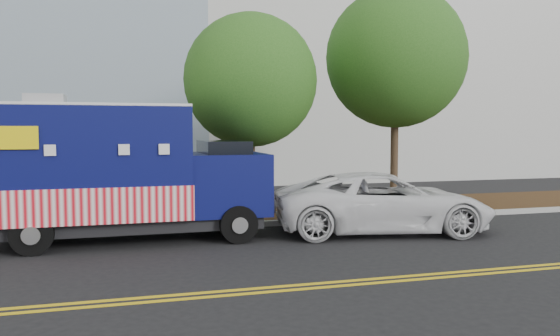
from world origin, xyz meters
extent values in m
plane|color=black|center=(0.00, 0.00, 0.00)|extent=(120.00, 120.00, 0.00)
cube|color=#9E9E99|center=(0.00, 1.40, 0.07)|extent=(120.00, 0.18, 0.15)
cube|color=black|center=(0.00, 3.50, 0.07)|extent=(120.00, 4.00, 0.15)
cube|color=gold|center=(0.00, -4.45, 0.01)|extent=(120.00, 0.10, 0.01)
cube|color=gold|center=(0.00, -4.70, 0.01)|extent=(120.00, 0.10, 0.01)
cylinder|color=#38281C|center=(1.91, 2.86, 1.60)|extent=(0.26, 0.26, 3.20)
sphere|color=#245618|center=(1.91, 2.86, 4.20)|extent=(4.03, 4.03, 4.03)
cylinder|color=#38281C|center=(7.09, 3.52, 1.98)|extent=(0.26, 0.26, 3.96)
sphere|color=#245618|center=(7.09, 3.52, 5.14)|extent=(4.73, 4.73, 4.73)
cube|color=#473828|center=(-1.23, 2.01, 1.20)|extent=(0.06, 0.06, 2.40)
cube|color=black|center=(-1.59, 0.44, 0.46)|extent=(6.08, 2.09, 0.30)
cube|color=#0B0F4E|center=(-2.57, 0.43, 1.95)|extent=(4.57, 2.52, 2.60)
cube|color=red|center=(-2.57, 0.43, 1.03)|extent=(4.61, 2.58, 0.81)
cube|color=white|center=(-2.57, 0.43, 3.27)|extent=(4.57, 2.52, 0.07)
cube|color=#B7B7BA|center=(-3.54, 0.43, 3.41)|extent=(0.87, 0.87, 0.24)
cube|color=#0B0F4E|center=(0.69, 0.45, 1.36)|extent=(1.96, 2.34, 1.52)
cube|color=black|center=(0.63, 0.45, 2.08)|extent=(1.09, 2.12, 0.70)
cube|color=black|center=(1.68, 0.45, 0.85)|extent=(0.10, 2.17, 0.33)
cube|color=#B7B7BA|center=(-2.25, 1.72, 2.01)|extent=(1.95, 0.05, 1.19)
cube|color=yellow|center=(-4.19, -0.87, 2.55)|extent=(1.30, 0.03, 0.49)
cube|color=yellow|center=(-4.20, 1.71, 2.55)|extent=(1.30, 0.03, 0.49)
cylinder|color=black|center=(0.80, -0.66, 0.46)|extent=(0.91, 0.31, 0.91)
cylinder|color=black|center=(0.79, 1.55, 0.46)|extent=(0.91, 0.31, 0.91)
cylinder|color=black|center=(-3.75, -0.68, 0.46)|extent=(0.91, 0.31, 0.91)
cylinder|color=black|center=(-3.76, 1.53, 0.46)|extent=(0.91, 0.31, 0.91)
imported|color=white|center=(4.77, -0.31, 0.79)|extent=(6.10, 3.62, 1.59)
camera|label=1|loc=(-1.78, -13.35, 2.71)|focal=35.00mm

